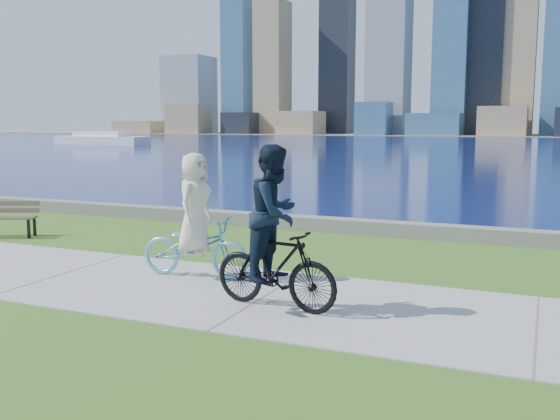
{
  "coord_description": "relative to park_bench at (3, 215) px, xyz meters",
  "views": [
    {
      "loc": [
        8.02,
        -8.67,
        2.76
      ],
      "look_at": [
        3.38,
        2.14,
        1.1
      ],
      "focal_mm": 40.0,
      "sensor_mm": 36.0,
      "label": 1
    }
  ],
  "objects": [
    {
      "name": "city_skyline",
      "position": [
        3.99,
        127.58,
        21.15
      ],
      "size": [
        177.23,
        21.67,
        76.0
      ],
      "color": "#8B7655",
      "rests_on": "ground"
    },
    {
      "name": "bay_water",
      "position": [
        4.08,
        69.58,
        -0.51
      ],
      "size": [
        320.0,
        131.0,
        0.01
      ],
      "primitive_type": "cube",
      "color": "#0C174E",
      "rests_on": "ground"
    },
    {
      "name": "ground",
      "position": [
        4.08,
        -2.42,
        -0.52
      ],
      "size": [
        320.0,
        320.0,
        0.0
      ],
      "primitive_type": "plane",
      "color": "#305817",
      "rests_on": "ground"
    },
    {
      "name": "cyclist_woman",
      "position": [
        6.42,
        -1.7,
        0.33
      ],
      "size": [
        0.88,
        2.1,
        2.21
      ],
      "rotation": [
        0.0,
        0.0,
        1.65
      ],
      "color": "#5BB7DE",
      "rests_on": "ground"
    },
    {
      "name": "park_bench",
      "position": [
        0.0,
        0.0,
        0.0
      ],
      "size": [
        1.72,
        1.17,
        0.84
      ],
      "rotation": [
        0.0,
        0.0,
        0.41
      ],
      "color": "black",
      "rests_on": "ground"
    },
    {
      "name": "seawall",
      "position": [
        4.08,
        3.78,
        -0.34
      ],
      "size": [
        90.0,
        0.5,
        0.35
      ],
      "primitive_type": "cube",
      "color": "#66635F",
      "rests_on": "ground"
    },
    {
      "name": "concrete_path",
      "position": [
        4.08,
        -2.42,
        -0.51
      ],
      "size": [
        80.0,
        3.5,
        0.02
      ],
      "primitive_type": "cube",
      "color": "gray",
      "rests_on": "ground"
    },
    {
      "name": "cyclist_man",
      "position": [
        8.48,
        -2.87,
        0.52
      ],
      "size": [
        0.86,
        2.08,
        2.43
      ],
      "rotation": [
        0.0,
        0.0,
        1.45
      ],
      "color": "black",
      "rests_on": "ground"
    },
    {
      "name": "far_shore",
      "position": [
        4.08,
        127.58,
        -0.46
      ],
      "size": [
        320.0,
        30.0,
        0.12
      ],
      "primitive_type": "cube",
      "color": "slate",
      "rests_on": "ground"
    },
    {
      "name": "ferry_near",
      "position": [
        -38.61,
        51.24,
        0.16
      ],
      "size": [
        12.05,
        3.44,
        1.64
      ],
      "color": "white",
      "rests_on": "ground"
    }
  ]
}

